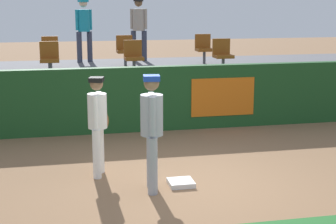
{
  "coord_description": "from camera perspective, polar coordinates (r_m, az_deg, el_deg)",
  "views": [
    {
      "loc": [
        -2.03,
        -7.79,
        2.95
      ],
      "look_at": [
        -0.14,
        1.07,
        1.0
      ],
      "focal_mm": 56.46,
      "sensor_mm": 36.0,
      "label": 1
    }
  ],
  "objects": [
    {
      "name": "player_fielder_home",
      "position": [
        8.9,
        -7.57,
        -0.8
      ],
      "size": [
        0.42,
        0.51,
        1.69
      ],
      "rotation": [
        0.0,
        0.0,
        -1.83
      ],
      "color": "white",
      "rests_on": "ground_plane"
    },
    {
      "name": "spectator_hooded",
      "position": [
        16.02,
        -3.18,
        9.35
      ],
      "size": [
        0.49,
        0.45,
        1.85
      ],
      "rotation": [
        0.0,
        0.0,
        2.78
      ],
      "color": "#33384C",
      "rests_on": "bleacher_platform"
    },
    {
      "name": "seat_front_right",
      "position": [
        13.71,
        5.9,
        6.33
      ],
      "size": [
        0.46,
        0.44,
        0.84
      ],
      "color": "#4C4C51",
      "rests_on": "bleacher_platform"
    },
    {
      "name": "seat_front_center",
      "position": [
        13.19,
        -3.74,
        6.13
      ],
      "size": [
        0.45,
        0.44,
        0.84
      ],
      "color": "#4C4C51",
      "rests_on": "bleacher_platform"
    },
    {
      "name": "seat_back_center",
      "position": [
        14.97,
        -4.67,
        6.84
      ],
      "size": [
        0.46,
        0.44,
        0.84
      ],
      "color": "#4C4C51",
      "rests_on": "bleacher_platform"
    },
    {
      "name": "spectator_capped",
      "position": [
        15.91,
        -9.07,
        9.17
      ],
      "size": [
        0.49,
        0.44,
        1.83
      ],
      "rotation": [
        0.0,
        0.0,
        3.47
      ],
      "color": "#33384C",
      "rests_on": "bleacher_platform"
    },
    {
      "name": "seat_back_left",
      "position": [
        14.85,
        -12.61,
        6.54
      ],
      "size": [
        0.45,
        0.44,
        0.84
      ],
      "color": "#4C4C51",
      "rests_on": "bleacher_platform"
    },
    {
      "name": "ground_plane",
      "position": [
        8.58,
        2.39,
        -7.98
      ],
      "size": [
        60.0,
        60.0,
        0.0
      ],
      "primitive_type": "plane",
      "color": "#846042"
    },
    {
      "name": "first_base",
      "position": [
        8.59,
        1.41,
        -7.66
      ],
      "size": [
        0.4,
        0.4,
        0.08
      ],
      "primitive_type": "cube",
      "color": "white",
      "rests_on": "ground_plane"
    },
    {
      "name": "player_runner_visitor",
      "position": [
        8.08,
        -1.76,
        -1.4
      ],
      "size": [
        0.39,
        0.51,
        1.82
      ],
      "rotation": [
        0.0,
        0.0,
        -1.7
      ],
      "color": "#9EA3AD",
      "rests_on": "ground_plane"
    },
    {
      "name": "seat_back_right",
      "position": [
        15.43,
        3.88,
        7.01
      ],
      "size": [
        0.46,
        0.44,
        0.84
      ],
      "color": "#4C4C51",
      "rests_on": "bleacher_platform"
    },
    {
      "name": "bleacher_platform",
      "position": [
        14.46,
        -3.83,
        2.57
      ],
      "size": [
        18.0,
        4.8,
        1.1
      ],
      "primitive_type": "cube",
      "color": "#59595E",
      "rests_on": "ground_plane"
    },
    {
      "name": "seat_front_left",
      "position": [
        13.05,
        -12.67,
        5.8
      ],
      "size": [
        0.45,
        0.44,
        0.84
      ],
      "color": "#4C4C51",
      "rests_on": "bleacher_platform"
    },
    {
      "name": "field_wall",
      "position": [
        11.93,
        -2.02,
        1.43
      ],
      "size": [
        18.0,
        0.26,
        1.47
      ],
      "color": "#19471E",
      "rests_on": "ground_plane"
    }
  ]
}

